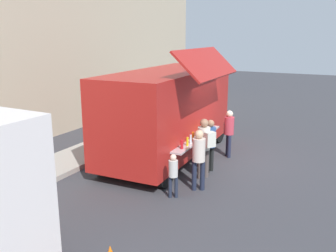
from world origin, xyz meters
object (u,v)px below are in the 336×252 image
at_px(food_truck_main, 169,111).
at_px(customer_rear_waiting, 199,155).
at_px(customer_mid_with_backpack, 205,143).
at_px(child_near_queue, 173,172).
at_px(trash_bin, 165,115).
at_px(customer_extra_browsing, 229,129).
at_px(customer_front_ordering, 210,141).

xyz_separation_m(food_truck_main, customer_rear_waiting, (-2.13, -1.97, -0.61)).
bearing_deg(customer_mid_with_backpack, food_truck_main, -3.96).
bearing_deg(food_truck_main, customer_mid_with_backpack, -127.28).
bearing_deg(child_near_queue, customer_rear_waiting, -57.25).
relative_size(trash_bin, customer_mid_with_backpack, 0.49).
height_order(food_truck_main, child_near_queue, food_truck_main).
height_order(trash_bin, customer_extra_browsing, customer_extra_browsing).
bearing_deg(customer_mid_with_backpack, customer_extra_browsing, -58.80).
relative_size(trash_bin, customer_extra_browsing, 0.53).
distance_m(customer_front_ordering, customer_extra_browsing, 1.64).
distance_m(trash_bin, customer_mid_with_backpack, 6.82).
xyz_separation_m(customer_front_ordering, child_near_queue, (-2.15, 0.17, -0.27)).
height_order(customer_front_ordering, customer_extra_browsing, customer_front_ordering).
bearing_deg(customer_extra_browsing, customer_mid_with_backpack, 58.31).
height_order(food_truck_main, customer_front_ordering, food_truck_main).
relative_size(trash_bin, child_near_queue, 0.74).
distance_m(food_truck_main, customer_mid_with_backpack, 2.26).
xyz_separation_m(food_truck_main, trash_bin, (4.12, 2.32, -1.17)).
distance_m(food_truck_main, trash_bin, 4.87).
relative_size(trash_bin, customer_rear_waiting, 0.51).
bearing_deg(customer_rear_waiting, child_near_queue, 121.72).
relative_size(food_truck_main, customer_mid_with_backpack, 3.52).
relative_size(customer_mid_with_backpack, child_near_queue, 1.51).
distance_m(trash_bin, child_near_queue, 8.00).
relative_size(customer_rear_waiting, child_near_queue, 1.43).
height_order(food_truck_main, customer_extra_browsing, food_truck_main).
bearing_deg(trash_bin, customer_front_ordering, -139.85).
distance_m(trash_bin, customer_front_ordering, 6.34).
height_order(food_truck_main, customer_rear_waiting, food_truck_main).
bearing_deg(customer_front_ordering, customer_rear_waiting, 111.02).
height_order(customer_mid_with_backpack, customer_extra_browsing, customer_mid_with_backpack).
distance_m(customer_front_ordering, customer_rear_waiting, 1.44).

